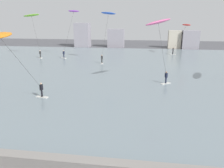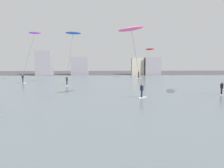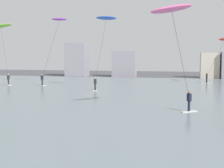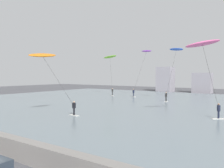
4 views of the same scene
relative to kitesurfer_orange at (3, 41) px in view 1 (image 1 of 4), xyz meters
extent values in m
cube|color=gray|center=(10.54, 17.15, -6.32)|extent=(84.00, 52.00, 0.10)
cube|color=gray|center=(-4.73, 45.13, -2.94)|extent=(4.21, 3.62, 6.86)
cube|color=gray|center=(5.02, 45.86, -3.77)|extent=(4.70, 2.80, 5.20)
cube|color=beige|center=(21.55, 45.82, -3.93)|extent=(3.44, 2.36, 4.88)
cube|color=gray|center=(25.70, 45.16, -3.87)|extent=(4.41, 2.91, 5.01)
cube|color=silver|center=(2.29, 2.10, -6.24)|extent=(1.46, 0.69, 0.06)
cylinder|color=black|center=(2.29, 2.10, -5.82)|extent=(0.20, 0.20, 0.78)
cube|color=black|center=(2.29, 2.10, -5.13)|extent=(0.28, 0.37, 0.60)
sphere|color=tan|center=(2.29, 2.10, -4.72)|extent=(0.20, 0.20, 0.20)
cylinder|color=#333333|center=(1.04, 0.95, -2.41)|extent=(2.53, 2.32, 5.56)
cube|color=silver|center=(5.40, 21.25, -6.24)|extent=(0.69, 1.46, 0.06)
cylinder|color=black|center=(5.40, 21.25, -5.82)|extent=(0.20, 0.20, 0.78)
cube|color=black|center=(5.40, 21.25, -5.13)|extent=(0.37, 0.28, 0.60)
sphere|color=tan|center=(5.40, 21.25, -4.72)|extent=(0.20, 0.20, 0.20)
cylinder|color=#333333|center=(5.86, 22.33, -1.26)|extent=(0.96, 2.17, 7.85)
ellipsoid|color=blue|center=(6.33, 23.40, 2.81)|extent=(3.40, 2.44, 0.82)
cube|color=silver|center=(-8.70, 25.21, -6.24)|extent=(1.27, 1.33, 0.06)
cylinder|color=black|center=(-8.70, 25.21, -5.82)|extent=(0.20, 0.20, 0.78)
cube|color=black|center=(-8.70, 25.21, -5.13)|extent=(0.40, 0.39, 0.60)
sphere|color=beige|center=(-8.70, 25.21, -4.72)|extent=(0.20, 0.20, 0.20)
cylinder|color=#333333|center=(-9.84, 26.33, -1.43)|extent=(2.31, 2.26, 7.52)
ellipsoid|color=#7AD133|center=(-10.98, 27.44, 2.47)|extent=(3.93, 1.62, 0.98)
cube|color=silver|center=(-3.67, 25.76, -6.24)|extent=(1.38, 1.19, 0.06)
cylinder|color=#191E33|center=(-3.67, 25.76, -5.82)|extent=(0.20, 0.20, 0.78)
cube|color=#191E33|center=(-3.67, 25.76, -5.13)|extent=(0.38, 0.40, 0.60)
sphere|color=tan|center=(-3.67, 25.76, -4.72)|extent=(0.20, 0.20, 0.20)
cylinder|color=#333333|center=(-2.66, 26.71, -1.02)|extent=(2.04, 1.94, 8.35)
ellipsoid|color=purple|center=(-1.66, 27.66, 3.30)|extent=(2.48, 0.97, 0.45)
cube|color=silver|center=(19.90, 33.98, -6.24)|extent=(1.45, 0.67, 0.06)
cylinder|color=black|center=(19.90, 33.98, -5.82)|extent=(0.20, 0.20, 0.78)
cube|color=black|center=(19.90, 33.98, -5.13)|extent=(0.27, 0.37, 0.60)
sphere|color=#9E7051|center=(19.90, 33.98, -4.72)|extent=(0.20, 0.20, 0.20)
cylinder|color=#333333|center=(21.10, 33.77, -2.44)|extent=(2.43, 0.45, 5.49)
ellipsoid|color=red|center=(22.30, 33.56, 0.45)|extent=(2.09, 3.62, 0.50)
cube|color=silver|center=(16.14, 9.31, -6.24)|extent=(1.39, 1.19, 0.06)
cylinder|color=#191E33|center=(16.14, 9.31, -5.82)|extent=(0.20, 0.20, 0.78)
cube|color=#191E33|center=(16.14, 9.31, -5.13)|extent=(0.38, 0.40, 0.60)
sphere|color=#9E7051|center=(16.14, 9.31, -4.72)|extent=(0.20, 0.20, 0.20)
cylinder|color=#333333|center=(15.42, 8.81, -1.88)|extent=(1.49, 1.02, 6.62)
ellipsoid|color=pink|center=(14.69, 8.32, 1.58)|extent=(3.63, 3.05, 1.28)
camera|label=1|loc=(13.08, -19.63, 2.16)|focal=35.88mm
camera|label=2|loc=(11.54, -15.58, -1.67)|focal=34.44mm
camera|label=3|loc=(14.97, -15.05, -1.75)|focal=48.93mm
camera|label=4|loc=(21.31, -17.26, -1.64)|focal=38.09mm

